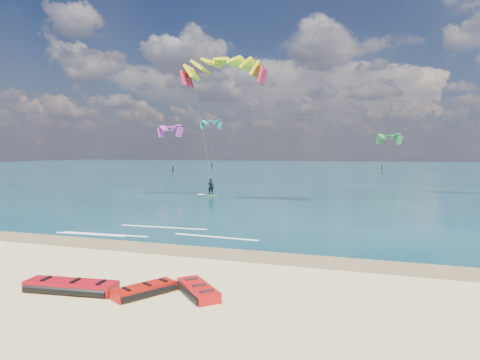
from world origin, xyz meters
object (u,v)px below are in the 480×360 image
kitesurfer_main (217,124)px  packed_kite_right (144,295)px  packed_kite_mid (198,295)px  packed_kite_left (71,292)px

kitesurfer_main → packed_kite_right: bearing=-104.4°
packed_kite_right → packed_kite_mid: bearing=-43.6°
packed_kite_mid → kitesurfer_main: size_ratio=0.17×
packed_kite_mid → kitesurfer_main: 29.58m
packed_kite_left → packed_kite_mid: packed_kite_left is taller
packed_kite_left → packed_kite_right: 2.57m
packed_kite_left → packed_kite_mid: bearing=7.6°
packed_kite_left → packed_kite_mid: (4.21, 1.10, 0.00)m
packed_kite_mid → packed_kite_right: bearing=-116.3°
packed_kite_left → packed_kite_right: packed_kite_left is taller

